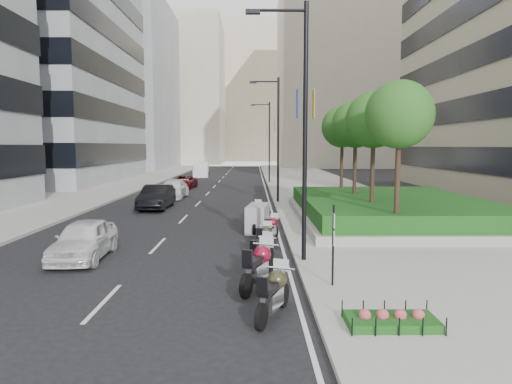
{
  "coord_description": "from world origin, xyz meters",
  "views": [
    {
      "loc": [
        2.51,
        -14.83,
        4.16
      ],
      "look_at": [
        2.64,
        6.56,
        2.0
      ],
      "focal_mm": 32.0,
      "sensor_mm": 36.0,
      "label": 1
    }
  ],
  "objects_px": {
    "motorcycle_2": "(262,253)",
    "motorcycle_3": "(264,239)",
    "motorcycle_4": "(272,229)",
    "car_a": "(84,239)",
    "car_b": "(157,197)",
    "motorcycle_5": "(258,219)",
    "motorcycle_1": "(259,266)",
    "parking_sign": "(333,241)",
    "lamp_post_0": "(301,120)",
    "lamp_post_1": "(276,133)",
    "delivery_van": "(201,170)",
    "lamp_post_2": "(268,138)",
    "car_d": "(183,182)",
    "motorcycle_6": "(255,213)",
    "car_c": "(173,189)",
    "motorcycle_0": "(274,293)"
  },
  "relations": [
    {
      "from": "parking_sign",
      "to": "motorcycle_4",
      "type": "bearing_deg",
      "value": 102.41
    },
    {
      "from": "motorcycle_3",
      "to": "motorcycle_4",
      "type": "distance_m",
      "value": 2.01
    },
    {
      "from": "motorcycle_3",
      "to": "car_d",
      "type": "height_order",
      "value": "car_d"
    },
    {
      "from": "motorcycle_0",
      "to": "car_b",
      "type": "bearing_deg",
      "value": 41.36
    },
    {
      "from": "motorcycle_6",
      "to": "car_d",
      "type": "xyz_separation_m",
      "value": [
        -6.97,
        20.38,
        0.07
      ]
    },
    {
      "from": "car_b",
      "to": "delivery_van",
      "type": "xyz_separation_m",
      "value": [
        -0.63,
        31.72,
        0.15
      ]
    },
    {
      "from": "motorcycle_4",
      "to": "car_a",
      "type": "bearing_deg",
      "value": 131.26
    },
    {
      "from": "motorcycle_4",
      "to": "motorcycle_6",
      "type": "relative_size",
      "value": 0.94
    },
    {
      "from": "motorcycle_2",
      "to": "car_d",
      "type": "height_order",
      "value": "car_d"
    },
    {
      "from": "car_a",
      "to": "car_b",
      "type": "relative_size",
      "value": 0.89
    },
    {
      "from": "lamp_post_0",
      "to": "motorcycle_5",
      "type": "distance_m",
      "value": 7.47
    },
    {
      "from": "lamp_post_2",
      "to": "parking_sign",
      "type": "xyz_separation_m",
      "value": [
        0.66,
        -38.0,
        -3.61
      ]
    },
    {
      "from": "motorcycle_0",
      "to": "motorcycle_4",
      "type": "xyz_separation_m",
      "value": [
        0.3,
        8.85,
        -0.06
      ]
    },
    {
      "from": "motorcycle_2",
      "to": "motorcycle_3",
      "type": "distance_m",
      "value": 2.45
    },
    {
      "from": "motorcycle_0",
      "to": "car_d",
      "type": "relative_size",
      "value": 0.46
    },
    {
      "from": "lamp_post_1",
      "to": "delivery_van",
      "type": "xyz_separation_m",
      "value": [
        -8.68,
        28.96,
        -4.13
      ]
    },
    {
      "from": "lamp_post_0",
      "to": "lamp_post_2",
      "type": "bearing_deg",
      "value": 90.0
    },
    {
      "from": "motorcycle_3",
      "to": "car_d",
      "type": "bearing_deg",
      "value": 32.48
    },
    {
      "from": "lamp_post_0",
      "to": "car_a",
      "type": "relative_size",
      "value": 2.11
    },
    {
      "from": "lamp_post_2",
      "to": "parking_sign",
      "type": "distance_m",
      "value": 38.18
    },
    {
      "from": "lamp_post_1",
      "to": "motorcycle_1",
      "type": "distance_m",
      "value": 20.34
    },
    {
      "from": "lamp_post_2",
      "to": "motorcycle_6",
      "type": "relative_size",
      "value": 4.29
    },
    {
      "from": "lamp_post_2",
      "to": "car_a",
      "type": "xyz_separation_m",
      "value": [
        -7.89,
        -34.24,
        -4.34
      ]
    },
    {
      "from": "motorcycle_6",
      "to": "lamp_post_0",
      "type": "bearing_deg",
      "value": -150.91
    },
    {
      "from": "car_c",
      "to": "motorcycle_6",
      "type": "bearing_deg",
      "value": -59.79
    },
    {
      "from": "lamp_post_2",
      "to": "parking_sign",
      "type": "relative_size",
      "value": 3.6
    },
    {
      "from": "motorcycle_5",
      "to": "motorcycle_6",
      "type": "xyz_separation_m",
      "value": [
        -0.12,
        2.39,
        -0.1
      ]
    },
    {
      "from": "lamp_post_1",
      "to": "delivery_van",
      "type": "relative_size",
      "value": 1.84
    },
    {
      "from": "car_d",
      "to": "car_b",
      "type": "bearing_deg",
      "value": -83.67
    },
    {
      "from": "motorcycle_5",
      "to": "car_a",
      "type": "relative_size",
      "value": 0.55
    },
    {
      "from": "parking_sign",
      "to": "motorcycle_6",
      "type": "distance_m",
      "value": 11.51
    },
    {
      "from": "motorcycle_1",
      "to": "car_b",
      "type": "height_order",
      "value": "car_b"
    },
    {
      "from": "motorcycle_0",
      "to": "car_d",
      "type": "bearing_deg",
      "value": 34.02
    },
    {
      "from": "lamp_post_2",
      "to": "motorcycle_3",
      "type": "xyz_separation_m",
      "value": [
        -1.2,
        -33.19,
        -4.54
      ]
    },
    {
      "from": "motorcycle_2",
      "to": "motorcycle_5",
      "type": "bearing_deg",
      "value": 24.61
    },
    {
      "from": "parking_sign",
      "to": "motorcycle_3",
      "type": "distance_m",
      "value": 5.23
    },
    {
      "from": "lamp_post_0",
      "to": "lamp_post_2",
      "type": "xyz_separation_m",
      "value": [
        0.0,
        35.0,
        0.0
      ]
    },
    {
      "from": "motorcycle_3",
      "to": "delivery_van",
      "type": "bearing_deg",
      "value": 26.84
    },
    {
      "from": "lamp_post_2",
      "to": "motorcycle_4",
      "type": "bearing_deg",
      "value": -91.54
    },
    {
      "from": "lamp_post_0",
      "to": "car_d",
      "type": "height_order",
      "value": "lamp_post_0"
    },
    {
      "from": "lamp_post_0",
      "to": "lamp_post_1",
      "type": "distance_m",
      "value": 17.0
    },
    {
      "from": "car_a",
      "to": "car_b",
      "type": "distance_m",
      "value": 13.48
    },
    {
      "from": "parking_sign",
      "to": "car_b",
      "type": "bearing_deg",
      "value": 116.78
    },
    {
      "from": "lamp_post_0",
      "to": "lamp_post_1",
      "type": "xyz_separation_m",
      "value": [
        0.0,
        17.0,
        0.0
      ]
    },
    {
      "from": "lamp_post_2",
      "to": "car_b",
      "type": "distance_m",
      "value": 22.67
    },
    {
      "from": "lamp_post_0",
      "to": "delivery_van",
      "type": "height_order",
      "value": "lamp_post_0"
    },
    {
      "from": "motorcycle_3",
      "to": "motorcycle_4",
      "type": "bearing_deg",
      "value": 6.96
    },
    {
      "from": "motorcycle_5",
      "to": "car_b",
      "type": "bearing_deg",
      "value": 46.84
    },
    {
      "from": "lamp_post_2",
      "to": "car_c",
      "type": "relative_size",
      "value": 1.83
    },
    {
      "from": "motorcycle_3",
      "to": "delivery_van",
      "type": "relative_size",
      "value": 0.4
    }
  ]
}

